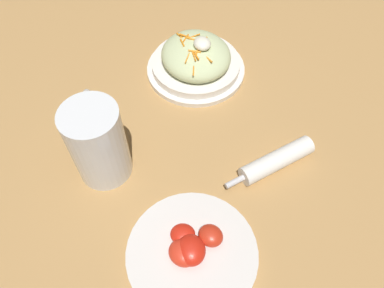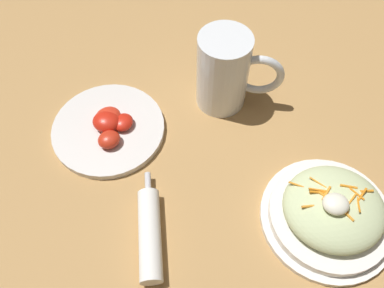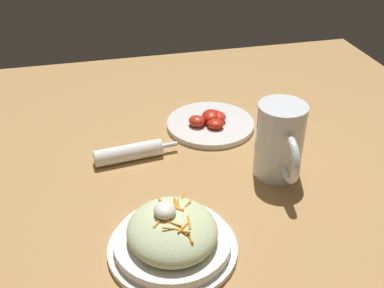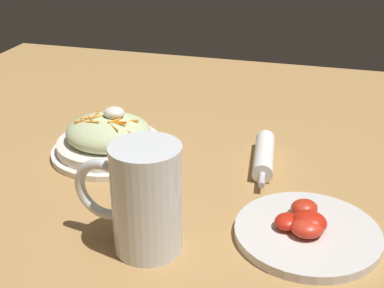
% 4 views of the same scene
% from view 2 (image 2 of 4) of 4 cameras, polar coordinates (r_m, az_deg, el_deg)
% --- Properties ---
extents(ground_plane, '(1.43, 1.43, 0.00)m').
position_cam_2_polar(ground_plane, '(0.68, 7.20, -5.82)').
color(ground_plane, '#B2844C').
extents(salad_plate, '(0.21, 0.21, 0.09)m').
position_cam_2_polar(salad_plate, '(0.65, 19.59, -9.29)').
color(salad_plate, white).
rests_on(salad_plate, ground_plane).
extents(beer_mug, '(0.16, 0.09, 0.15)m').
position_cam_2_polar(beer_mug, '(0.73, 4.74, 9.90)').
color(beer_mug, white).
rests_on(beer_mug, ground_plane).
extents(napkin_roll, '(0.05, 0.18, 0.03)m').
position_cam_2_polar(napkin_roll, '(0.62, -6.18, -12.85)').
color(napkin_roll, white).
rests_on(napkin_roll, ground_plane).
extents(tomato_plate, '(0.21, 0.21, 0.04)m').
position_cam_2_polar(tomato_plate, '(0.74, -12.01, 2.34)').
color(tomato_plate, silver).
rests_on(tomato_plate, ground_plane).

